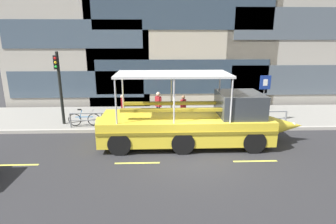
# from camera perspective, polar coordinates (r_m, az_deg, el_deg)

# --- Properties ---
(ground_plane) EXTENTS (120.00, 120.00, 0.00)m
(ground_plane) POSITION_cam_1_polar(r_m,az_deg,el_deg) (11.66, 5.67, -9.20)
(ground_plane) COLOR #2B2B2D
(sidewalk) EXTENTS (32.00, 4.80, 0.18)m
(sidewalk) POSITION_cam_1_polar(r_m,az_deg,el_deg) (16.85, 3.18, -0.99)
(sidewalk) COLOR gray
(sidewalk) RESTS_ON ground_plane
(curb_edge) EXTENTS (32.00, 0.18, 0.18)m
(curb_edge) POSITION_cam_1_polar(r_m,az_deg,el_deg) (14.49, 4.06, -3.76)
(curb_edge) COLOR #B2ADA3
(curb_edge) RESTS_ON ground_plane
(lane_centreline) EXTENTS (25.80, 0.12, 0.01)m
(lane_centreline) POSITION_cam_1_polar(r_m,az_deg,el_deg) (11.10, 6.10, -10.52)
(lane_centreline) COLOR #DBD64C
(lane_centreline) RESTS_ON ground_plane
(curb_guardrail) EXTENTS (11.87, 0.09, 0.82)m
(curb_guardrail) POSITION_cam_1_polar(r_m,az_deg,el_deg) (14.59, 2.49, -0.98)
(curb_guardrail) COLOR gray
(curb_guardrail) RESTS_ON sidewalk
(traffic_light_pole) EXTENTS (0.24, 0.46, 3.99)m
(traffic_light_pole) POSITION_cam_1_polar(r_m,az_deg,el_deg) (15.69, -22.11, 6.08)
(traffic_light_pole) COLOR black
(traffic_light_pole) RESTS_ON sidewalk
(parking_sign) EXTENTS (0.60, 0.12, 2.70)m
(parking_sign) POSITION_cam_1_polar(r_m,az_deg,el_deg) (15.80, 19.78, 4.20)
(parking_sign) COLOR #4C4F54
(parking_sign) RESTS_ON sidewalk
(leaned_bicycle) EXTENTS (1.74, 0.46, 0.96)m
(leaned_bicycle) POSITION_cam_1_polar(r_m,az_deg,el_deg) (15.38, -17.35, -1.48)
(leaned_bicycle) COLOR black
(leaned_bicycle) RESTS_ON sidewalk
(duck_tour_boat) EXTENTS (9.68, 2.66, 3.35)m
(duck_tour_boat) POSITION_cam_1_polar(r_m,az_deg,el_deg) (12.61, 6.10, -2.11)
(duck_tour_boat) COLOR yellow
(duck_tour_boat) RESTS_ON ground_plane
(pedestrian_near_bow) EXTENTS (0.21, 0.44, 1.52)m
(pedestrian_near_bow) POSITION_cam_1_polar(r_m,az_deg,el_deg) (16.69, 15.23, 1.90)
(pedestrian_near_bow) COLOR #1E2338
(pedestrian_near_bow) RESTS_ON sidewalk
(pedestrian_mid_left) EXTENTS (0.36, 0.31, 1.53)m
(pedestrian_mid_left) POSITION_cam_1_polar(r_m,az_deg,el_deg) (15.38, 3.24, 1.33)
(pedestrian_mid_left) COLOR black
(pedestrian_mid_left) RESTS_ON sidewalk
(pedestrian_mid_right) EXTENTS (0.39, 0.34, 1.68)m
(pedestrian_mid_right) POSITION_cam_1_polar(r_m,az_deg,el_deg) (15.56, -2.09, 1.85)
(pedestrian_mid_right) COLOR #1E2338
(pedestrian_mid_right) RESTS_ON sidewalk
(pedestrian_near_stern) EXTENTS (0.22, 0.47, 1.64)m
(pedestrian_near_stern) POSITION_cam_1_polar(r_m,az_deg,el_deg) (15.25, -9.59, 1.27)
(pedestrian_near_stern) COLOR black
(pedestrian_near_stern) RESTS_ON sidewalk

